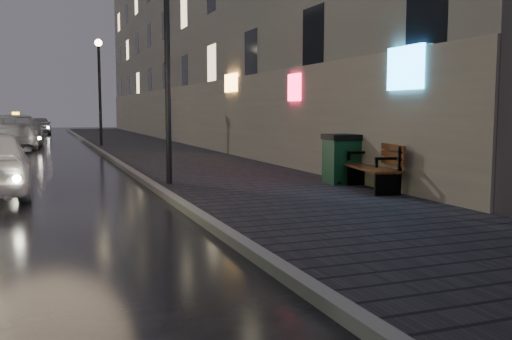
{
  "coord_description": "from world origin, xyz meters",
  "views": [
    {
      "loc": [
        -1.07,
        -7.6,
        1.92
      ],
      "look_at": [
        2.56,
        1.94,
        0.85
      ],
      "focal_mm": 40.0,
      "sensor_mm": 36.0,
      "label": 1
    }
  ],
  "objects_px": {
    "lamp_near": "(167,44)",
    "car_far": "(40,126)",
    "trash_bin": "(342,158)",
    "lamp_far": "(99,79)",
    "bench": "(376,166)",
    "taxi_mid": "(16,131)"
  },
  "relations": [
    {
      "from": "lamp_near",
      "to": "car_far",
      "type": "height_order",
      "value": "lamp_near"
    },
    {
      "from": "trash_bin",
      "to": "car_far",
      "type": "bearing_deg",
      "value": 104.77
    },
    {
      "from": "lamp_near",
      "to": "lamp_far",
      "type": "bearing_deg",
      "value": 90.0
    },
    {
      "from": "bench",
      "to": "lamp_far",
      "type": "bearing_deg",
      "value": 113.22
    },
    {
      "from": "bench",
      "to": "trash_bin",
      "type": "bearing_deg",
      "value": 106.49
    },
    {
      "from": "bench",
      "to": "car_far",
      "type": "height_order",
      "value": "car_far"
    },
    {
      "from": "bench",
      "to": "car_far",
      "type": "distance_m",
      "value": 37.96
    },
    {
      "from": "lamp_far",
      "to": "trash_bin",
      "type": "relative_size",
      "value": 4.42
    },
    {
      "from": "lamp_near",
      "to": "taxi_mid",
      "type": "height_order",
      "value": "lamp_near"
    },
    {
      "from": "bench",
      "to": "taxi_mid",
      "type": "height_order",
      "value": "taxi_mid"
    },
    {
      "from": "car_far",
      "to": "taxi_mid",
      "type": "bearing_deg",
      "value": 85.98
    },
    {
      "from": "car_far",
      "to": "trash_bin",
      "type": "bearing_deg",
      "value": 100.61
    },
    {
      "from": "lamp_near",
      "to": "taxi_mid",
      "type": "xyz_separation_m",
      "value": [
        -3.99,
        17.98,
        -2.64
      ]
    },
    {
      "from": "trash_bin",
      "to": "bench",
      "type": "bearing_deg",
      "value": -80.39
    },
    {
      "from": "lamp_far",
      "to": "taxi_mid",
      "type": "distance_m",
      "value": 5.18
    },
    {
      "from": "car_far",
      "to": "bench",
      "type": "bearing_deg",
      "value": 100.43
    },
    {
      "from": "bench",
      "to": "taxi_mid",
      "type": "distance_m",
      "value": 22.25
    },
    {
      "from": "lamp_far",
      "to": "car_far",
      "type": "xyz_separation_m",
      "value": [
        -2.85,
        18.56,
        -2.77
      ]
    },
    {
      "from": "bench",
      "to": "lamp_near",
      "type": "bearing_deg",
      "value": 156.91
    },
    {
      "from": "lamp_near",
      "to": "bench",
      "type": "xyz_separation_m",
      "value": [
        4.08,
        -2.76,
        -2.81
      ]
    },
    {
      "from": "lamp_near",
      "to": "trash_bin",
      "type": "xyz_separation_m",
      "value": [
        3.95,
        -1.42,
        -2.73
      ]
    },
    {
      "from": "lamp_far",
      "to": "trash_bin",
      "type": "xyz_separation_m",
      "value": [
        3.95,
        -17.42,
        -2.73
      ]
    }
  ]
}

